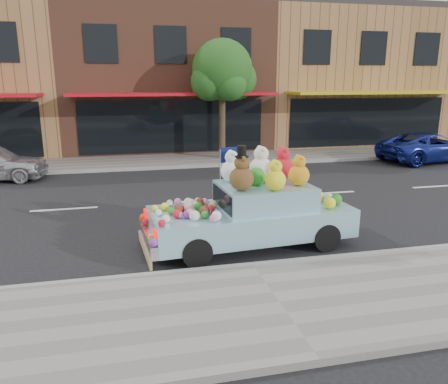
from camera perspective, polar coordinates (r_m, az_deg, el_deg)
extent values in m
plane|color=black|center=(13.08, -2.53, -1.15)|extent=(120.00, 120.00, 0.00)
cube|color=gray|center=(7.20, 7.21, -14.46)|extent=(60.00, 3.00, 0.12)
cube|color=gray|center=(19.34, -6.04, 4.12)|extent=(60.00, 3.00, 0.12)
cube|color=gray|center=(8.47, 3.71, -9.69)|extent=(60.00, 0.12, 0.13)
cube|color=gray|center=(17.88, -5.45, 3.29)|extent=(60.00, 0.12, 0.13)
cube|color=black|center=(20.97, -27.26, 17.03)|extent=(1.40, 0.06, 1.60)
cube|color=brown|center=(24.50, -7.89, 14.34)|extent=(10.00, 8.00, 7.00)
cube|color=#332D2B|center=(24.76, -8.21, 22.81)|extent=(10.00, 8.00, 0.30)
cube|color=black|center=(20.61, -6.65, 8.51)|extent=(8.50, 0.06, 2.40)
cube|color=#B1101A|center=(19.63, -6.49, 12.61)|extent=(9.00, 1.80, 0.12)
cube|color=black|center=(20.44, -15.79, 18.14)|extent=(1.40, 0.06, 1.60)
cube|color=black|center=(20.55, -6.96, 18.54)|extent=(1.40, 0.06, 1.60)
cube|color=black|center=(21.09, 1.61, 18.53)|extent=(1.40, 0.06, 1.60)
cube|color=#9B6B41|center=(27.30, 14.18, 14.06)|extent=(10.00, 8.00, 7.00)
cube|color=#332D2B|center=(27.53, 14.69, 21.66)|extent=(10.00, 8.00, 0.30)
cube|color=black|center=(23.87, 18.24, 8.70)|extent=(8.50, 0.06, 2.40)
cube|color=gold|center=(23.03, 19.68, 12.15)|extent=(9.00, 1.80, 0.12)
cube|color=black|center=(22.42, 12.08, 18.00)|extent=(1.40, 0.06, 1.60)
cube|color=black|center=(23.82, 18.96, 17.33)|extent=(1.40, 0.06, 1.60)
cube|color=black|center=(25.49, 24.96, 16.56)|extent=(1.40, 0.06, 1.60)
cylinder|color=#38281C|center=(19.46, -0.24, 8.84)|extent=(0.28, 0.28, 3.20)
sphere|color=#1D4E16|center=(19.37, -0.25, 15.69)|extent=(2.60, 2.60, 2.60)
sphere|color=#1D4E16|center=(19.82, 1.60, 14.50)|extent=(1.80, 1.80, 1.80)
sphere|color=#1D4E16|center=(19.05, -1.93, 14.20)|extent=(1.60, 1.60, 1.60)
sphere|color=#1D4E16|center=(18.83, 0.78, 13.89)|extent=(1.40, 1.40, 1.40)
sphere|color=#1D4E16|center=(19.89, -1.51, 14.79)|extent=(1.60, 1.60, 1.60)
imported|color=navy|center=(21.27, 25.18, 5.33)|extent=(4.83, 2.76, 1.27)
cylinder|color=black|center=(9.49, 13.17, -5.80)|extent=(0.61, 0.24, 0.60)
cylinder|color=black|center=(10.79, 9.03, -3.10)|extent=(0.61, 0.24, 0.60)
cylinder|color=black|center=(8.49, -3.57, -7.90)|extent=(0.61, 0.24, 0.60)
cylinder|color=black|center=(9.92, -5.71, -4.58)|extent=(0.61, 0.24, 0.60)
cube|color=#93C8DB|center=(9.50, 3.53, -3.83)|extent=(4.41, 2.01, 0.60)
cube|color=#93C8DB|center=(9.44, 5.29, -0.48)|extent=(2.01, 1.64, 0.50)
cube|color=silver|center=(9.04, -9.84, -5.99)|extent=(0.29, 1.79, 0.26)
cube|color=red|center=(8.30, -8.97, -5.48)|extent=(0.08, 0.28, 0.16)
cube|color=red|center=(9.58, -10.17, -2.79)|extent=(0.08, 0.28, 0.16)
cube|color=black|center=(9.13, -0.23, -0.94)|extent=(0.14, 1.30, 0.40)
sphere|color=#513417|center=(8.78, 2.30, 1.76)|extent=(0.49, 0.49, 0.49)
sphere|color=#513417|center=(8.72, 2.33, 3.80)|extent=(0.31, 0.31, 0.31)
sphere|color=#513417|center=(8.60, 2.52, 4.32)|extent=(0.12, 0.12, 0.12)
sphere|color=#513417|center=(8.80, 2.15, 4.57)|extent=(0.12, 0.12, 0.12)
cylinder|color=black|center=(8.69, 2.33, 4.64)|extent=(0.29, 0.29, 0.02)
cylinder|color=black|center=(8.67, 2.34, 5.36)|extent=(0.18, 0.18, 0.22)
sphere|color=beige|center=(9.66, 4.85, 3.01)|extent=(0.53, 0.53, 0.53)
sphere|color=beige|center=(9.60, 4.89, 4.99)|extent=(0.33, 0.33, 0.33)
sphere|color=beige|center=(9.47, 5.12, 5.52)|extent=(0.12, 0.12, 0.12)
sphere|color=beige|center=(9.69, 4.70, 5.73)|extent=(0.12, 0.12, 0.12)
sphere|color=#C77D12|center=(9.33, 9.75, 2.18)|extent=(0.45, 0.45, 0.45)
sphere|color=#C77D12|center=(9.28, 9.83, 3.92)|extent=(0.28, 0.28, 0.28)
sphere|color=#C77D12|center=(9.17, 10.09, 4.36)|extent=(0.11, 0.11, 0.11)
sphere|color=#C77D12|center=(9.35, 9.63, 4.57)|extent=(0.11, 0.11, 0.11)
sphere|color=#B4131E|center=(9.92, 7.69, 3.13)|extent=(0.49, 0.49, 0.49)
sphere|color=#B4131E|center=(9.87, 7.75, 4.93)|extent=(0.30, 0.30, 0.30)
sphere|color=#B4131E|center=(9.75, 7.99, 5.40)|extent=(0.12, 0.12, 0.12)
sphere|color=#B4131E|center=(9.95, 7.56, 5.59)|extent=(0.12, 0.12, 0.12)
sphere|color=white|center=(9.54, 0.99, 2.74)|extent=(0.48, 0.48, 0.48)
sphere|color=white|center=(9.48, 1.00, 4.55)|extent=(0.29, 0.29, 0.29)
sphere|color=white|center=(9.36, 1.15, 5.02)|extent=(0.11, 0.11, 0.11)
sphere|color=white|center=(9.56, 0.85, 5.22)|extent=(0.11, 0.11, 0.11)
sphere|color=yellow|center=(8.84, 6.71, 1.55)|extent=(0.43, 0.43, 0.43)
sphere|color=yellow|center=(8.78, 6.76, 3.30)|extent=(0.27, 0.27, 0.27)
sphere|color=yellow|center=(8.68, 6.99, 3.74)|extent=(0.10, 0.10, 0.10)
sphere|color=yellow|center=(8.85, 6.58, 3.96)|extent=(0.10, 0.10, 0.10)
sphere|color=#237B21|center=(9.27, 4.21, 1.99)|extent=(0.40, 0.40, 0.40)
sphere|color=#D068A0|center=(9.51, 6.90, 2.06)|extent=(0.32, 0.32, 0.32)
sphere|color=red|center=(8.74, -6.17, -2.84)|extent=(0.18, 0.18, 0.18)
sphere|color=#512717|center=(8.82, -2.55, -2.47)|extent=(0.22, 0.22, 0.22)
sphere|color=tan|center=(9.38, -1.35, -1.60)|extent=(0.16, 0.16, 0.16)
sphere|color=#512717|center=(9.46, -2.82, -1.55)|extent=(0.14, 0.14, 0.14)
sphere|color=silver|center=(9.74, -3.44, -1.11)|extent=(0.13, 0.13, 0.13)
sphere|color=beige|center=(9.48, -4.70, -1.36)|extent=(0.20, 0.20, 0.20)
sphere|color=#D068A0|center=(9.62, -6.05, -1.27)|extent=(0.16, 0.16, 0.16)
sphere|color=beige|center=(8.54, -3.88, -3.11)|extent=(0.21, 0.21, 0.21)
sphere|color=#512717|center=(9.04, -6.02, -2.22)|extent=(0.19, 0.19, 0.19)
sphere|color=red|center=(8.28, -8.14, -4.05)|extent=(0.14, 0.14, 0.14)
sphere|color=#237B21|center=(8.98, -6.89, -2.46)|extent=(0.16, 0.16, 0.16)
sphere|color=#D068A0|center=(8.73, -4.45, -2.79)|extent=(0.18, 0.18, 0.18)
sphere|color=#D068A0|center=(8.45, -1.35, -3.46)|extent=(0.16, 0.16, 0.16)
sphere|color=red|center=(9.00, -1.78, -2.24)|extent=(0.18, 0.18, 0.18)
sphere|color=silver|center=(8.49, -7.59, -3.49)|extent=(0.16, 0.16, 0.16)
sphere|color=#237B21|center=(8.68, -2.54, -2.99)|extent=(0.15, 0.15, 0.15)
sphere|color=beige|center=(9.44, -4.31, -1.46)|extent=(0.19, 0.19, 0.19)
sphere|color=#237B21|center=(9.20, -3.37, -1.90)|extent=(0.18, 0.18, 0.18)
sphere|color=silver|center=(8.93, -8.52, -2.69)|extent=(0.13, 0.13, 0.13)
sphere|color=silver|center=(9.40, -3.78, -1.64)|extent=(0.14, 0.14, 0.14)
sphere|color=#D068A0|center=(9.50, -2.57, -1.34)|extent=(0.18, 0.18, 0.18)
sphere|color=tan|center=(9.11, -4.82, -2.21)|extent=(0.14, 0.14, 0.14)
sphere|color=yellow|center=(9.27, -7.74, -1.90)|extent=(0.17, 0.17, 0.17)
sphere|color=beige|center=(9.56, -7.10, -1.43)|extent=(0.15, 0.15, 0.15)
sphere|color=yellow|center=(9.25, -8.99, -2.09)|extent=(0.14, 0.14, 0.14)
sphere|color=silver|center=(8.53, -0.98, -3.12)|extent=(0.20, 0.20, 0.20)
sphere|color=#D068A0|center=(8.73, -5.80, -2.99)|extent=(0.14, 0.14, 0.14)
sphere|color=#752D8B|center=(8.72, -4.88, -2.95)|extent=(0.15, 0.15, 0.15)
sphere|color=#512717|center=(9.46, -3.17, -1.35)|extent=(0.20, 0.20, 0.20)
sphere|color=red|center=(9.11, -5.60, -2.20)|extent=(0.15, 0.15, 0.15)
sphere|color=#D068A0|center=(8.98, -1.98, -2.38)|extent=(0.15, 0.15, 0.15)
sphere|color=#D8A88C|center=(9.05, -4.57, -2.00)|extent=(0.22, 0.22, 0.22)
sphere|color=red|center=(9.42, -10.28, -3.88)|extent=(0.14, 0.14, 0.14)
sphere|color=#237B21|center=(8.29, -9.23, -6.38)|extent=(0.15, 0.15, 0.15)
sphere|color=#237B21|center=(8.29, -9.24, -6.30)|extent=(0.17, 0.17, 0.17)
sphere|color=#752D8B|center=(8.21, -9.15, -6.54)|extent=(0.16, 0.16, 0.16)
sphere|color=red|center=(8.47, -9.41, -6.00)|extent=(0.13, 0.13, 0.13)
sphere|color=red|center=(9.69, -10.49, -3.28)|extent=(0.17, 0.17, 0.17)
sphere|color=beige|center=(8.51, -9.46, -5.87)|extent=(0.13, 0.13, 0.13)
sphere|color=#237B21|center=(8.34, -9.27, -6.36)|extent=(0.12, 0.12, 0.12)
sphere|color=red|center=(8.33, -9.26, -6.37)|extent=(0.12, 0.12, 0.12)
sphere|color=yellow|center=(9.56, 13.66, -1.42)|extent=(0.25, 0.25, 0.25)
sphere|color=#237B21|center=(9.89, 14.46, -0.95)|extent=(0.25, 0.25, 0.25)
sphere|color=tan|center=(9.96, 10.98, -0.91)|extent=(0.16, 0.16, 0.16)
sphere|color=red|center=(10.07, 11.45, -0.54)|extent=(0.24, 0.24, 0.24)
sphere|color=tan|center=(10.41, 9.47, -0.12)|extent=(0.18, 0.18, 0.18)
sphere|color=yellow|center=(10.13, 12.43, -0.60)|extent=(0.20, 0.20, 0.20)
sphere|color=#D068A0|center=(10.50, 9.92, 0.05)|extent=(0.20, 0.20, 0.20)
sphere|color=beige|center=(10.08, 13.56, -0.74)|extent=(0.20, 0.20, 0.20)
cylinder|color=#997A54|center=(8.34, -9.54, -9.53)|extent=(0.06, 0.06, 0.17)
sphere|color=#997A54|center=(8.30, -9.57, -8.94)|extent=(0.07, 0.07, 0.07)
cylinder|color=#997A54|center=(8.44, -9.65, -9.23)|extent=(0.06, 0.06, 0.17)
sphere|color=#997A54|center=(8.40, -9.67, -8.64)|extent=(0.07, 0.07, 0.07)
cylinder|color=#997A54|center=(8.54, -9.75, -8.93)|extent=(0.06, 0.06, 0.17)
sphere|color=#997A54|center=(8.51, -9.78, -8.35)|extent=(0.07, 0.07, 0.07)
cylinder|color=#997A54|center=(8.65, -9.85, -8.64)|extent=(0.06, 0.06, 0.17)
sphere|color=#997A54|center=(8.61, -9.88, -8.06)|extent=(0.07, 0.07, 0.07)
cylinder|color=#997A54|center=(8.75, -9.95, -8.36)|extent=(0.06, 0.06, 0.17)
sphere|color=#997A54|center=(8.72, -9.98, -7.78)|extent=(0.07, 0.07, 0.07)
cylinder|color=#997A54|center=(8.86, -10.05, -8.08)|extent=(0.06, 0.06, 0.17)
sphere|color=#997A54|center=(8.82, -10.08, -7.51)|extent=(0.07, 0.07, 0.07)
cylinder|color=#997A54|center=(8.96, -10.14, -7.81)|extent=(0.06, 0.06, 0.17)
sphere|color=#997A54|center=(8.92, -10.17, -7.25)|extent=(0.07, 0.07, 0.07)
cylinder|color=#997A54|center=(9.06, -10.24, -7.55)|extent=(0.06, 0.06, 0.17)
sphere|color=#997A54|center=(9.03, -10.26, -6.99)|extent=(0.07, 0.07, 0.07)
cylinder|color=#997A54|center=(9.17, -10.33, -7.29)|extent=(0.06, 0.06, 0.17)
sphere|color=#997A54|center=(9.13, -10.35, -6.74)|extent=(0.07, 0.07, 0.07)
cylinder|color=#997A54|center=(9.27, -10.41, -7.04)|extent=(0.06, 0.06, 0.17)
sphere|color=#997A54|center=(9.24, -10.44, -6.49)|extent=(0.07, 0.07, 0.07)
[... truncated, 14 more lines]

